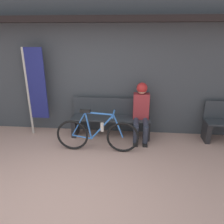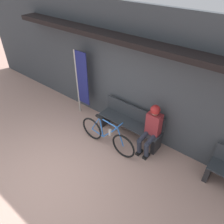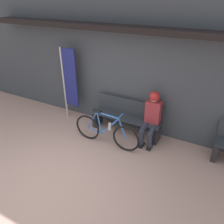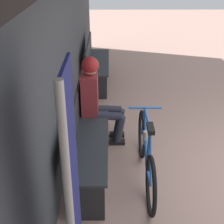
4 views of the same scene
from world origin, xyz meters
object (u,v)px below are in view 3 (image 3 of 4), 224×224
Objects in this scene: park_bench_near at (127,118)px; banner_pole at (68,80)px; bicycle at (106,132)px; person_seated at (152,114)px.

banner_pole reaches higher than park_bench_near.
bicycle is (-0.20, -0.71, -0.06)m from park_bench_near.
person_seated reaches higher than park_bench_near.
bicycle is 0.84× the size of banner_pole.
park_bench_near is at bearing 1.70° from banner_pole.
park_bench_near is 0.74m from bicycle.
person_seated reaches higher than bicycle.
person_seated is 2.38m from banner_pole.
park_bench_near is 1.83m from banner_pole.
park_bench_near is at bearing 171.01° from person_seated.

